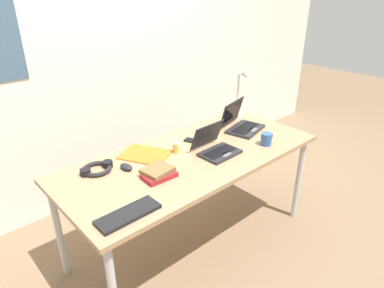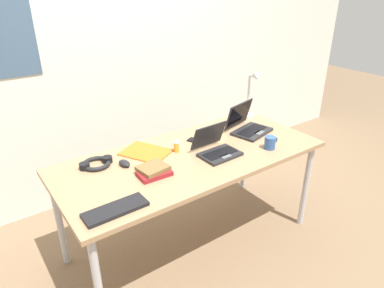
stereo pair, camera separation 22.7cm
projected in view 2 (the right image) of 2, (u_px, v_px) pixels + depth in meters
The scene contains 14 objects.
ground_plane at pixel (192, 241), 2.63m from camera, with size 12.00×12.00×0.00m, color #7A6047.
wall_back at pixel (115, 45), 2.87m from camera, with size 6.00×0.13×2.60m.
desk at pixel (192, 162), 2.33m from camera, with size 1.80×0.80×0.74m.
desk_lamp at pixel (251, 95), 2.85m from camera, with size 0.12×0.18×0.40m.
laptop_near_lamp at pixel (248, 126), 2.64m from camera, with size 0.35×0.32×0.22m.
laptop_far_corner at pixel (216, 148), 2.31m from camera, with size 0.27×0.25×0.19m.
external_keyboard at pixel (116, 209), 1.75m from camera, with size 0.33×0.12×0.02m, color black.
computer_mouse at pixel (124, 163), 2.17m from camera, with size 0.06×0.10×0.03m, color black.
cell_phone at pixel (197, 141), 2.49m from camera, with size 0.06×0.14×0.01m, color black.
headphones at pixel (96, 163), 2.17m from camera, with size 0.21×0.18×0.04m.
pill_bottle at pixel (176, 146), 2.33m from camera, with size 0.04×0.04×0.08m.
book_stack at pixel (154, 171), 2.07m from camera, with size 0.20×0.17×0.05m.
paper_folder_near_lamp at pixel (146, 152), 2.34m from camera, with size 0.23×0.31×0.01m, color orange.
coffee_mug at pixel (270, 143), 2.38m from camera, with size 0.11×0.08×0.09m.
Camera 2 is at (-1.19, -1.67, 1.81)m, focal length 32.31 mm.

